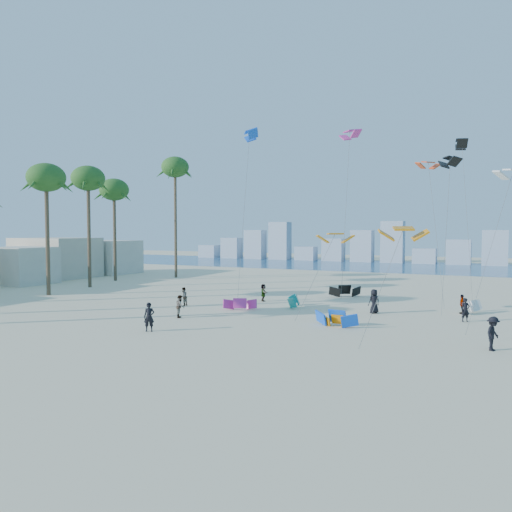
% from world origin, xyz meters
% --- Properties ---
extents(ground, '(220.00, 220.00, 0.00)m').
position_xyz_m(ground, '(0.00, 0.00, 0.00)').
color(ground, beige).
rests_on(ground, ground).
extents(ocean, '(220.00, 220.00, 0.00)m').
position_xyz_m(ocean, '(0.00, 72.00, 0.01)').
color(ocean, navy).
rests_on(ocean, ground).
extents(kitesurfer_near, '(0.82, 0.73, 1.88)m').
position_xyz_m(kitesurfer_near, '(0.08, 6.25, 0.94)').
color(kitesurfer_near, black).
rests_on(kitesurfer_near, ground).
extents(kitesurfer_mid, '(0.97, 1.03, 1.69)m').
position_xyz_m(kitesurfer_mid, '(-1.05, 11.33, 0.84)').
color(kitesurfer_mid, gray).
rests_on(kitesurfer_mid, ground).
extents(kitesurfers_far, '(24.97, 13.15, 1.91)m').
position_xyz_m(kitesurfers_far, '(10.75, 17.12, 0.87)').
color(kitesurfers_far, black).
rests_on(kitesurfers_far, ground).
extents(grounded_kites, '(19.84, 16.95, 1.02)m').
position_xyz_m(grounded_kites, '(8.73, 19.92, 0.47)').
color(grounded_kites, '#D02E97').
rests_on(grounded_kites, ground).
extents(flying_kites, '(32.10, 26.17, 17.08)m').
position_xyz_m(flying_kites, '(13.56, 23.52, 12.09)').
color(flying_kites, orange).
rests_on(flying_kites, ground).
extents(palm_row, '(8.39, 44.80, 16.67)m').
position_xyz_m(palm_row, '(-21.22, 16.18, 12.08)').
color(palm_row, brown).
rests_on(palm_row, ground).
extents(beachfront_buildings, '(11.50, 43.00, 6.00)m').
position_xyz_m(beachfront_buildings, '(-33.69, 20.82, 2.67)').
color(beachfront_buildings, beige).
rests_on(beachfront_buildings, ground).
extents(distant_skyline, '(85.00, 3.00, 8.40)m').
position_xyz_m(distant_skyline, '(-1.19, 82.00, 3.09)').
color(distant_skyline, '#9EADBF').
rests_on(distant_skyline, ground).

